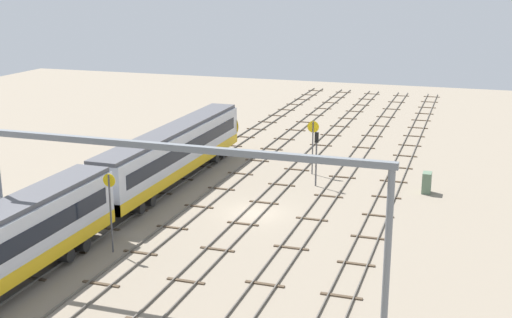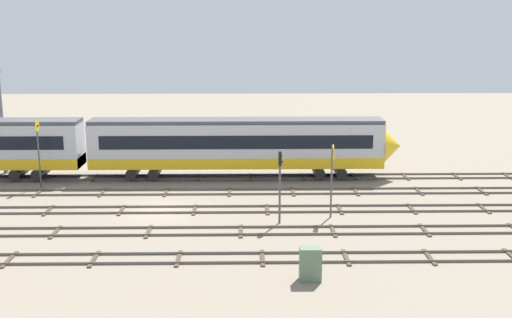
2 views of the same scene
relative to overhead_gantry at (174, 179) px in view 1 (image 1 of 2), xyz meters
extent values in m
plane|color=gray|center=(14.54, 0.36, -6.91)|extent=(137.29, 137.29, 0.00)
cube|color=#59544C|center=(14.54, -9.48, -6.83)|extent=(121.29, 0.07, 0.16)
cube|color=#59544C|center=(14.54, -8.04, -6.83)|extent=(121.29, 0.07, 0.16)
cube|color=#473828|center=(2.88, -8.76, -6.87)|extent=(0.24, 2.40, 0.08)
cube|color=#473828|center=(7.55, -8.76, -6.87)|extent=(0.24, 2.40, 0.08)
cube|color=#473828|center=(12.21, -8.76, -6.87)|extent=(0.24, 2.40, 0.08)
cube|color=#473828|center=(16.88, -8.76, -6.87)|extent=(0.24, 2.40, 0.08)
cube|color=#473828|center=(21.54, -8.76, -6.87)|extent=(0.24, 2.40, 0.08)
cube|color=#473828|center=(26.21, -8.76, -6.87)|extent=(0.24, 2.40, 0.08)
cube|color=#473828|center=(30.87, -8.76, -6.87)|extent=(0.24, 2.40, 0.08)
cube|color=#473828|center=(35.54, -8.76, -6.87)|extent=(0.24, 2.40, 0.08)
cube|color=#473828|center=(40.20, -8.76, -6.87)|extent=(0.24, 2.40, 0.08)
cube|color=#473828|center=(44.87, -8.76, -6.87)|extent=(0.24, 2.40, 0.08)
cube|color=#473828|center=(49.53, -8.76, -6.87)|extent=(0.24, 2.40, 0.08)
cube|color=#473828|center=(54.20, -8.76, -6.87)|extent=(0.24, 2.40, 0.08)
cube|color=#473828|center=(58.86, -8.76, -6.87)|extent=(0.24, 2.40, 0.08)
cube|color=#473828|center=(63.53, -8.76, -6.87)|extent=(0.24, 2.40, 0.08)
cube|color=#473828|center=(68.19, -8.76, -6.87)|extent=(0.24, 2.40, 0.08)
cube|color=#473828|center=(72.86, -8.76, -6.87)|extent=(0.24, 2.40, 0.08)
cube|color=#59544C|center=(14.54, -4.92, -6.83)|extent=(121.29, 0.07, 0.16)
cube|color=#59544C|center=(14.54, -3.48, -6.83)|extent=(121.29, 0.07, 0.16)
cube|color=#473828|center=(2.99, -4.20, -6.87)|extent=(0.24, 2.40, 0.08)
cube|color=#473828|center=(8.77, -4.20, -6.87)|extent=(0.24, 2.40, 0.08)
cube|color=#473828|center=(14.54, -4.20, -6.87)|extent=(0.24, 2.40, 0.08)
cube|color=#473828|center=(20.32, -4.20, -6.87)|extent=(0.24, 2.40, 0.08)
cube|color=#473828|center=(26.09, -4.20, -6.87)|extent=(0.24, 2.40, 0.08)
cube|color=#473828|center=(31.87, -4.20, -6.87)|extent=(0.24, 2.40, 0.08)
cube|color=#473828|center=(37.65, -4.20, -6.87)|extent=(0.24, 2.40, 0.08)
cube|color=#473828|center=(43.42, -4.20, -6.87)|extent=(0.24, 2.40, 0.08)
cube|color=#473828|center=(49.20, -4.20, -6.87)|extent=(0.24, 2.40, 0.08)
cube|color=#473828|center=(54.97, -4.20, -6.87)|extent=(0.24, 2.40, 0.08)
cube|color=#473828|center=(60.75, -4.20, -6.87)|extent=(0.24, 2.40, 0.08)
cube|color=#473828|center=(66.53, -4.20, -6.87)|extent=(0.24, 2.40, 0.08)
cube|color=#473828|center=(72.30, -4.20, -6.87)|extent=(0.24, 2.40, 0.08)
cube|color=#59544C|center=(14.54, -0.36, -6.83)|extent=(121.29, 0.07, 0.16)
cube|color=#59544C|center=(14.54, 1.08, -6.83)|extent=(121.29, 0.07, 0.16)
cube|color=#473828|center=(1.91, 0.36, -6.87)|extent=(0.24, 2.40, 0.08)
cube|color=#473828|center=(6.96, 0.36, -6.87)|extent=(0.24, 2.40, 0.08)
cube|color=#473828|center=(12.02, 0.36, -6.87)|extent=(0.24, 2.40, 0.08)
cube|color=#473828|center=(17.07, 0.36, -6.87)|extent=(0.24, 2.40, 0.08)
cube|color=#473828|center=(22.12, 0.36, -6.87)|extent=(0.24, 2.40, 0.08)
cube|color=#473828|center=(27.18, 0.36, -6.87)|extent=(0.24, 2.40, 0.08)
cube|color=#473828|center=(32.23, 0.36, -6.87)|extent=(0.24, 2.40, 0.08)
cube|color=#473828|center=(37.29, 0.36, -6.87)|extent=(0.24, 2.40, 0.08)
cube|color=#473828|center=(42.34, 0.36, -6.87)|extent=(0.24, 2.40, 0.08)
cube|color=#473828|center=(47.39, 0.36, -6.87)|extent=(0.24, 2.40, 0.08)
cube|color=#473828|center=(52.45, 0.36, -6.87)|extent=(0.24, 2.40, 0.08)
cube|color=#473828|center=(57.50, 0.36, -6.87)|extent=(0.24, 2.40, 0.08)
cube|color=#473828|center=(62.55, 0.36, -6.87)|extent=(0.24, 2.40, 0.08)
cube|color=#473828|center=(67.61, 0.36, -6.87)|extent=(0.24, 2.40, 0.08)
cube|color=#473828|center=(72.66, 0.36, -6.87)|extent=(0.24, 2.40, 0.08)
cube|color=#59544C|center=(14.54, 4.20, -6.83)|extent=(121.29, 0.07, 0.16)
cube|color=#59544C|center=(14.54, 5.64, -6.83)|extent=(121.29, 0.07, 0.16)
cube|color=#473828|center=(-0.01, 4.92, -6.87)|extent=(0.24, 2.40, 0.08)
cube|color=#473828|center=(4.84, 4.92, -6.87)|extent=(0.24, 2.40, 0.08)
cube|color=#473828|center=(9.69, 4.92, -6.87)|extent=(0.24, 2.40, 0.08)
cube|color=#473828|center=(14.54, 4.92, -6.87)|extent=(0.24, 2.40, 0.08)
cube|color=#473828|center=(19.39, 4.92, -6.87)|extent=(0.24, 2.40, 0.08)
cube|color=#473828|center=(24.25, 4.92, -6.87)|extent=(0.24, 2.40, 0.08)
cube|color=#473828|center=(29.10, 4.92, -6.87)|extent=(0.24, 2.40, 0.08)
cube|color=#473828|center=(33.95, 4.92, -6.87)|extent=(0.24, 2.40, 0.08)
cube|color=#473828|center=(38.80, 4.92, -6.87)|extent=(0.24, 2.40, 0.08)
cube|color=#473828|center=(43.65, 4.92, -6.87)|extent=(0.24, 2.40, 0.08)
cube|color=#473828|center=(48.50, 4.92, -6.87)|extent=(0.24, 2.40, 0.08)
cube|color=#473828|center=(53.36, 4.92, -6.87)|extent=(0.24, 2.40, 0.08)
cube|color=#473828|center=(58.21, 4.92, -6.87)|extent=(0.24, 2.40, 0.08)
cube|color=#473828|center=(63.06, 4.92, -6.87)|extent=(0.24, 2.40, 0.08)
cube|color=#473828|center=(67.91, 4.92, -6.87)|extent=(0.24, 2.40, 0.08)
cube|color=#473828|center=(72.76, 4.92, -6.87)|extent=(0.24, 2.40, 0.08)
cube|color=#59544C|center=(14.54, 8.76, -6.83)|extent=(121.29, 0.07, 0.16)
cube|color=#59544C|center=(14.54, 10.20, -6.83)|extent=(121.29, 0.07, 0.16)
cube|color=#473828|center=(-0.62, 9.48, -6.87)|extent=(0.24, 2.40, 0.08)
cube|color=#473828|center=(3.71, 9.48, -6.87)|extent=(0.24, 2.40, 0.08)
cube|color=#473828|center=(8.05, 9.48, -6.87)|extent=(0.24, 2.40, 0.08)
cube|color=#473828|center=(12.38, 9.48, -6.87)|extent=(0.24, 2.40, 0.08)
cube|color=#473828|center=(16.71, 9.48, -6.87)|extent=(0.24, 2.40, 0.08)
cube|color=#473828|center=(21.04, 9.48, -6.87)|extent=(0.24, 2.40, 0.08)
cube|color=#473828|center=(25.37, 9.48, -6.87)|extent=(0.24, 2.40, 0.08)
cube|color=#473828|center=(29.70, 9.48, -6.87)|extent=(0.24, 2.40, 0.08)
cube|color=#473828|center=(34.04, 9.48, -6.87)|extent=(0.24, 2.40, 0.08)
cube|color=#473828|center=(38.37, 9.48, -6.87)|extent=(0.24, 2.40, 0.08)
cube|color=#473828|center=(42.70, 9.48, -6.87)|extent=(0.24, 2.40, 0.08)
cube|color=#473828|center=(47.03, 9.48, -6.87)|extent=(0.24, 2.40, 0.08)
cube|color=#473828|center=(51.36, 9.48, -6.87)|extent=(0.24, 2.40, 0.08)
cube|color=#473828|center=(55.70, 9.48, -6.87)|extent=(0.24, 2.40, 0.08)
cube|color=#473828|center=(60.03, 9.48, -6.87)|extent=(0.24, 2.40, 0.08)
cube|color=#473828|center=(64.36, 9.48, -6.87)|extent=(0.24, 2.40, 0.08)
cube|color=#473828|center=(68.69, 9.48, -6.87)|extent=(0.24, 2.40, 0.08)
cube|color=#473828|center=(73.02, 9.48, -6.87)|extent=(0.24, 2.40, 0.08)
cube|color=#B7BCC6|center=(19.90, 9.48, -4.05)|extent=(24.00, 2.90, 3.60)
cube|color=gold|center=(19.90, 9.48, -5.40)|extent=(24.00, 2.94, 0.90)
cube|color=#4C4C51|center=(19.90, 9.48, -2.10)|extent=(24.00, 2.50, 0.30)
cube|color=black|center=(19.90, 8.02, -3.62)|extent=(22.00, 0.04, 1.10)
cube|color=black|center=(19.90, 10.94, -3.62)|extent=(22.00, 0.04, 1.10)
cylinder|color=black|center=(11.32, 9.48, -6.30)|extent=(0.90, 2.70, 0.90)
cylinder|color=black|center=(13.12, 9.48, -6.30)|extent=(0.90, 2.70, 0.90)
cylinder|color=black|center=(26.68, 9.48, -6.30)|extent=(0.90, 2.70, 0.90)
cylinder|color=black|center=(28.48, 9.48, -6.30)|extent=(0.90, 2.70, 0.90)
cylinder|color=black|center=(1.88, 9.48, -6.30)|extent=(0.90, 2.70, 0.90)
cylinder|color=black|center=(3.68, 9.48, -6.30)|extent=(0.90, 2.70, 0.90)
cone|color=gold|center=(32.70, 9.48, -4.23)|extent=(1.60, 3.24, 3.24)
cylinder|color=slate|center=(0.00, -11.51, -2.66)|extent=(0.36, 0.36, 8.51)
cylinder|color=slate|center=(0.00, 11.51, -2.66)|extent=(0.36, 0.36, 8.51)
cube|color=slate|center=(0.00, 0.00, 1.77)|extent=(0.40, 23.61, 0.35)
cylinder|color=#4C4C51|center=(4.49, 6.73, -4.26)|extent=(0.12, 0.12, 5.29)
cylinder|color=yellow|center=(4.53, 6.73, -2.01)|extent=(0.05, 0.87, 0.87)
cube|color=black|center=(4.56, 6.73, -2.01)|extent=(0.02, 0.39, 0.12)
cylinder|color=#4C4C51|center=(26.31, -1.34, -4.45)|extent=(0.12, 0.12, 4.92)
cylinder|color=yellow|center=(26.35, -1.34, -2.47)|extent=(0.05, 1.06, 1.06)
cube|color=black|center=(26.38, -1.34, -2.47)|extent=(0.02, 0.48, 0.12)
cylinder|color=#4C4C51|center=(22.82, -2.51, -4.97)|extent=(0.14, 0.14, 3.87)
cube|color=black|center=(22.82, -2.51, -2.59)|extent=(0.20, 0.32, 0.90)
sphere|color=green|center=(22.93, -2.51, -2.39)|extent=(0.20, 0.20, 0.20)
sphere|color=#262626|center=(22.93, -2.51, -2.79)|extent=(0.20, 0.20, 0.20)
cube|color=#597259|center=(23.89, -11.75, -6.03)|extent=(1.10, 0.72, 1.76)
cube|color=#333333|center=(24.45, -11.75, -5.77)|extent=(0.02, 0.50, 0.24)
camera|label=1|loc=(-30.99, -14.95, 10.30)|focal=46.67mm
camera|label=2|loc=(20.61, -41.99, 6.23)|focal=44.64mm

